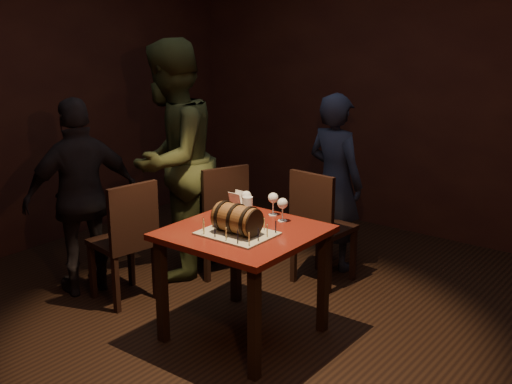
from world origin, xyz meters
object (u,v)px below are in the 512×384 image
Objects in this scene: wine_glass_left at (246,197)px; wine_glass_mid at (273,199)px; wine_glass_right at (283,204)px; person_left_front at (82,197)px; pint_of_ale at (248,208)px; chair_left_rear at (220,214)px; barrel_cake at (237,219)px; person_back at (335,182)px; chair_left_front at (127,236)px; person_left_rear at (171,161)px; chair_back at (319,222)px; pub_table at (244,246)px.

wine_glass_mid is (0.17, 0.08, -0.00)m from wine_glass_left.
person_left_front is at bearing -163.06° from wine_glass_right.
person_left_front reaches higher than pint_of_ale.
chair_left_rear is at bearing 143.65° from pint_of_ale.
wine_glass_left is 1.00× the size of wine_glass_right.
barrel_cake is 0.23× the size of person_back.
barrel_cake is at bearing 112.11° from person_left_front.
person_left_rear is at bearing 102.04° from chair_left_front.
wine_glass_mid is at bearing 57.06° from pint_of_ale.
person_left_front is (-1.29, -0.37, -0.07)m from pint_of_ale.
chair_left_front is 1.76m from person_back.
barrel_cake reaches higher than chair_left_front.
wine_glass_left is 0.17× the size of chair_back.
chair_left_front is 0.49× the size of person_left_rear.
wine_glass_left is 1.31m from person_left_front.
barrel_cake is 1.29m from person_left_rear.
wine_glass_mid and wine_glass_right have the same top height.
wine_glass_right is at bearing -24.25° from chair_left_rear.
pub_table is 1.07m from chair_left_rear.
person_left_front reaches higher than wine_glass_left.
wine_glass_mid is 0.11× the size of person_left_front.
pint_of_ale is 0.88m from chair_left_rear.
chair_left_rear is at bearing 105.86° from person_left_rear.
person_left_rear reaches higher than wine_glass_left.
barrel_cake is at bearing -63.11° from pint_of_ale.
pint_of_ale is 0.16× the size of chair_back.
chair_left_front is at bearing -129.82° from chair_back.
pint_of_ale is 1.35m from person_left_front.
chair_left_rear is (-0.80, 0.70, -0.12)m from pub_table.
wine_glass_mid is 1.00× the size of wine_glass_right.
chair_left_front is 0.48m from person_left_front.
wine_glass_left is (-0.22, 0.38, 0.01)m from barrel_cake.
chair_left_rear is 0.63× the size of person_back.
pub_table is 6.00× the size of pint_of_ale.
pub_table is 0.23m from barrel_cake.
person_left_front reaches higher than wine_glass_right.
person_left_rear is at bearing -147.19° from chair_left_rear.
person_left_rear reaches higher than person_left_front.
chair_left_rear reaches higher than wine_glass_right.
wine_glass_left is 0.11× the size of person_left_front.
person_left_rear is (-1.15, 0.58, 0.10)m from barrel_cake.
chair_left_front is at bearing -103.78° from chair_left_rear.
chair_left_rear is at bearing 145.27° from wine_glass_left.
barrel_cake is 0.37× the size of chair_left_rear.
chair_left_front is at bearing -159.60° from wine_glass_right.
barrel_cake reaches higher than wine_glass_left.
pint_of_ale is 0.08× the size of person_left_rear.
wine_glass_left is 0.96m from chair_left_front.
wine_glass_left is (-0.20, 0.29, 0.23)m from pub_table.
chair_left_front is at bearing 116.57° from person_left_front.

